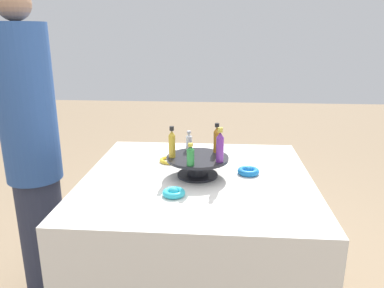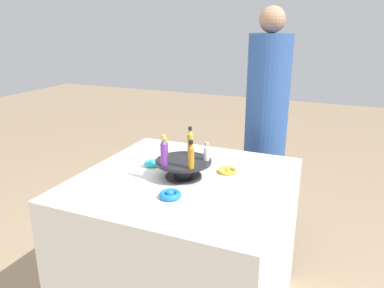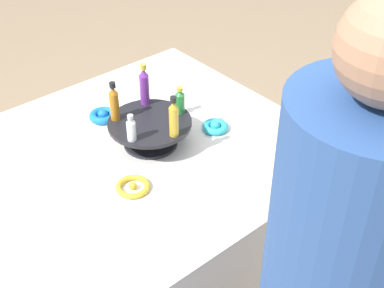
% 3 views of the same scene
% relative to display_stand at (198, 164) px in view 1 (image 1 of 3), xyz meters
% --- Properties ---
extents(party_table, '(0.97, 0.97, 0.78)m').
position_rel_display_stand_xyz_m(party_table, '(0.00, 0.00, -0.45)').
color(party_table, silver).
rests_on(party_table, ground_plane).
extents(display_stand, '(0.26, 0.26, 0.09)m').
position_rel_display_stand_xyz_m(display_stand, '(0.00, 0.00, 0.00)').
color(display_stand, black).
rests_on(display_stand, party_table).
extents(bottle_green, '(0.03, 0.03, 0.09)m').
position_rel_display_stand_xyz_m(bottle_green, '(-0.11, 0.02, 0.07)').
color(bottle_green, '#288438').
rests_on(bottle_green, display_stand).
extents(bottle_purple, '(0.03, 0.03, 0.14)m').
position_rel_display_stand_xyz_m(bottle_purple, '(-0.05, -0.09, 0.10)').
color(bottle_purple, '#702D93').
rests_on(bottle_purple, display_stand).
extents(bottle_amber, '(0.03, 0.03, 0.13)m').
position_rel_display_stand_xyz_m(bottle_amber, '(0.07, -0.08, 0.09)').
color(bottle_amber, '#AD6B19').
rests_on(bottle_amber, display_stand).
extents(bottle_clear, '(0.03, 0.03, 0.09)m').
position_rel_display_stand_xyz_m(bottle_clear, '(0.10, 0.04, 0.07)').
color(bottle_clear, silver).
rests_on(bottle_clear, display_stand).
extents(bottle_gold, '(0.03, 0.03, 0.13)m').
position_rel_display_stand_xyz_m(bottle_gold, '(-0.01, 0.11, 0.09)').
color(bottle_gold, gold).
rests_on(bottle_gold, display_stand).
extents(ribbon_bow_blue, '(0.09, 0.09, 0.04)m').
position_rel_display_stand_xyz_m(ribbon_bow_blue, '(0.04, -0.22, -0.04)').
color(ribbon_bow_blue, blue).
rests_on(ribbon_bow_blue, party_table).
extents(ribbon_bow_gold, '(0.10, 0.10, 0.02)m').
position_rel_display_stand_xyz_m(ribbon_bow_gold, '(0.17, 0.14, -0.05)').
color(ribbon_bow_gold, gold).
rests_on(ribbon_bow_gold, party_table).
extents(ribbon_bow_teal, '(0.09, 0.09, 0.03)m').
position_rel_display_stand_xyz_m(ribbon_bow_teal, '(-0.21, 0.08, -0.04)').
color(ribbon_bow_teal, '#2DB7CC').
rests_on(ribbon_bow_teal, party_table).
extents(person_figure, '(0.27, 0.27, 1.58)m').
position_rel_display_stand_xyz_m(person_figure, '(0.20, 0.84, -0.04)').
color(person_figure, '#282D42').
rests_on(person_figure, ground_plane).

